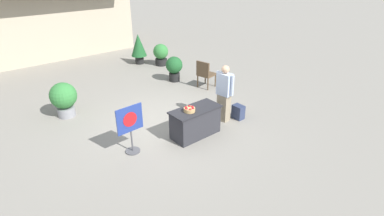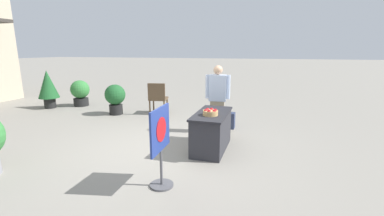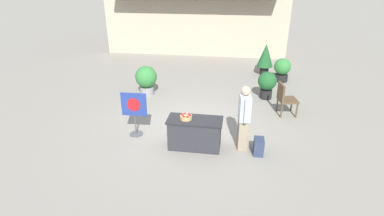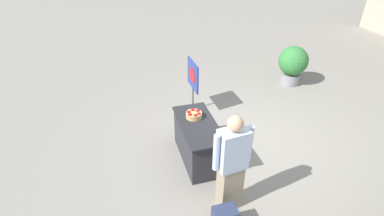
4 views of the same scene
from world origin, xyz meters
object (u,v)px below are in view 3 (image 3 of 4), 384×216
Objects in this scene: apple_basket at (186,117)px; potted_plant_far_right at (267,83)px; display_table at (195,133)px; patio_chair at (285,97)px; person_visitor at (244,118)px; potted_plant_near_left at (282,69)px; poster_board at (134,112)px; potted_plant_far_left at (146,79)px; backpack at (259,146)px; potted_plant_near_right at (265,57)px.

apple_basket is 0.30× the size of potted_plant_far_right.
display_table is 3.41m from patio_chair.
person_visitor reaches higher than apple_basket.
patio_chair is 3.29m from potted_plant_near_left.
poster_board is 3.01m from potted_plant_far_left.
apple_basket is (-0.22, -0.02, 0.45)m from display_table.
display_table is at bearing 74.82° from poster_board.
person_visitor reaches higher than potted_plant_near_left.
potted_plant_near_right is (0.54, 6.52, 0.58)m from backpack.
potted_plant_near_left reaches higher than apple_basket.
backpack is 5.84m from potted_plant_near_left.
potted_plant_far_left reaches higher than display_table.
person_visitor is at bearing -98.53° from potted_plant_near_right.
potted_plant_near_left is (1.18, 5.71, 0.31)m from backpack.
potted_plant_far_left is at bearing 157.37° from patio_chair.
poster_board is 6.88m from potted_plant_near_left.
potted_plant_near_right is at bearing 128.34° from potted_plant_near_left.
apple_basket is at bearing 72.28° from poster_board.
potted_plant_far_left is (-2.05, 3.36, -0.24)m from apple_basket.
person_visitor reaches higher than poster_board.
potted_plant_far_right is (0.83, 3.50, -0.29)m from person_visitor.
person_visitor reaches higher than potted_plant_far_left.
poster_board is at bearing -130.53° from potted_plant_near_left.
potted_plant_far_left is (-4.40, -3.08, -0.18)m from potted_plant_near_right.
potted_plant_near_right is at bearing 35.00° from potted_plant_far_left.
apple_basket is 3.59m from patio_chair.
display_table is at bearing -147.24° from patio_chair.
potted_plant_far_left is at bearing -176.20° from potted_plant_far_right.
apple_basket is at bearing -117.97° from potted_plant_near_left.
potted_plant_far_left is at bearing -171.38° from poster_board.
person_visitor reaches higher than potted_plant_near_right.
backpack is at bearing -96.62° from potted_plant_far_right.
display_table is at bearing -119.19° from potted_plant_far_right.
patio_chair reaches higher than potted_plant_far_right.
person_visitor is 6.36m from potted_plant_near_right.
poster_board reaches higher than display_table.
apple_basket is at bearing -174.86° from display_table.
patio_chair is at bearing -126.33° from person_visitor.
potted_plant_far_left reaches higher than potted_plant_near_left.
patio_chair is 1.07× the size of potted_plant_near_left.
display_table is at bearing -55.89° from potted_plant_far_left.
potted_plant_far_right is 4.30m from potted_plant_far_left.
backpack is 0.44× the size of potted_plant_near_left.
patio_chair is 1.36m from potted_plant_far_right.
potted_plant_far_right is at bearing -92.25° from potted_plant_near_right.
person_visitor is at bearing -130.76° from patio_chair.
display_table reaches higher than backpack.
potted_plant_near_right is (0.11, 2.80, 0.22)m from potted_plant_far_right.
potted_plant_far_left is (-3.46, 3.21, -0.25)m from person_visitor.
poster_board is 1.21× the size of patio_chair.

